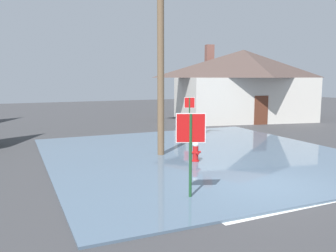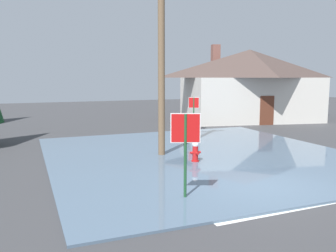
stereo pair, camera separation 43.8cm
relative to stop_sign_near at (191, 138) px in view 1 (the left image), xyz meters
The scene contains 8 objects.
ground_plane 3.09m from the stop_sign_near, ahead, with size 80.00×80.00×0.10m, color #38383A.
flood_puddle 5.77m from the stop_sign_near, 58.59° to the left, with size 12.36×12.92×0.07m, color #4C6075.
lane_stop_bar 3.01m from the stop_sign_near, 42.56° to the right, with size 3.85×0.30×0.01m, color silver.
stop_sign_near is the anchor object (origin of this frame).
fire_hydrant 4.36m from the stop_sign_near, 59.99° to the left, with size 0.43×0.37×0.85m.
utility_pole 6.39m from the stop_sign_near, 75.87° to the left, with size 1.60×0.28×9.80m.
stop_sign_far 12.56m from the stop_sign_near, 63.03° to the left, with size 0.55×0.38×2.05m.
house 19.14m from the stop_sign_near, 50.68° to the left, with size 11.24×8.67×5.75m.
Camera 1 is at (-6.89, -8.57, 3.30)m, focal length 38.42 mm.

